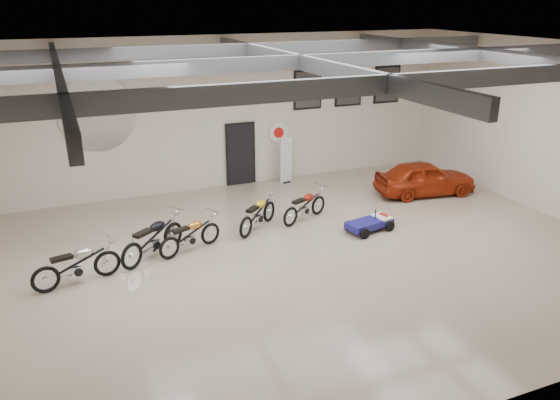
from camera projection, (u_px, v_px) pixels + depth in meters
name	position (u px, v px, depth m)	size (l,w,h in m)	color
floor	(298.00, 257.00, 13.64)	(16.00, 12.00, 0.01)	tan
ceiling	(301.00, 50.00, 11.89)	(16.00, 12.00, 0.01)	gray
back_wall	(224.00, 113.00, 17.96)	(16.00, 0.02, 5.00)	beige
right_wall	(554.00, 131.00, 15.63)	(0.02, 12.00, 5.00)	beige
ceiling_beams	(301.00, 62.00, 11.98)	(15.80, 11.80, 0.32)	#56595E
door	(240.00, 155.00, 18.60)	(0.92, 0.08, 2.10)	black
logo_plaque	(97.00, 114.00, 16.38)	(2.30, 0.06, 1.16)	silver
poster_left	(308.00, 90.00, 18.79)	(1.05, 0.08, 1.35)	black
poster_mid	(348.00, 87.00, 19.36)	(1.05, 0.08, 1.35)	black
poster_right	(387.00, 84.00, 19.94)	(1.05, 0.08, 1.35)	black
oil_sign	(278.00, 132.00, 18.88)	(0.72, 0.10, 0.72)	white
banner_stand	(286.00, 159.00, 18.82)	(0.46, 0.18, 1.69)	white
motorcycle_silver	(76.00, 264.00, 12.17)	(1.94, 0.60, 1.01)	silver
motorcycle_black	(153.00, 238.00, 13.41)	(2.08, 0.64, 1.08)	silver
motorcycle_gold	(190.00, 234.00, 13.77)	(1.80, 0.56, 0.94)	silver
motorcycle_yellow	(258.00, 213.00, 15.09)	(1.86, 0.58, 0.97)	silver
motorcycle_red	(305.00, 205.00, 15.71)	(1.78, 0.55, 0.92)	silver
go_kart	(373.00, 220.00, 15.11)	(1.66, 0.75, 0.60)	navy
vintage_car	(425.00, 178.00, 17.78)	(3.26, 1.31, 1.11)	#9D280E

